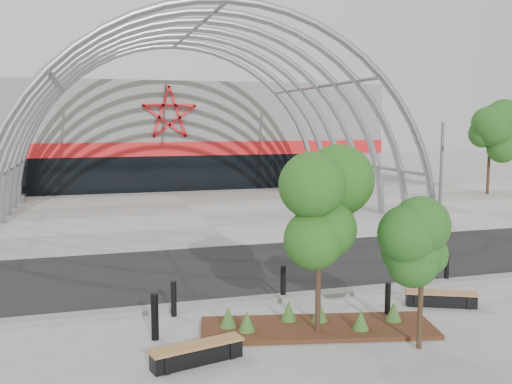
# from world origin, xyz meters

# --- Properties ---
(ground) EXTENTS (140.00, 140.00, 0.00)m
(ground) POSITION_xyz_m (0.00, 0.00, 0.00)
(ground) COLOR gray
(ground) RESTS_ON ground
(road) EXTENTS (140.00, 7.00, 0.02)m
(road) POSITION_xyz_m (0.00, 3.50, 0.01)
(road) COLOR black
(road) RESTS_ON ground
(forecourt) EXTENTS (60.00, 17.00, 0.04)m
(forecourt) POSITION_xyz_m (0.00, 15.50, 0.02)
(forecourt) COLOR #9B958D
(forecourt) RESTS_ON ground
(kerb) EXTENTS (60.00, 0.50, 0.12)m
(kerb) POSITION_xyz_m (0.00, -0.25, 0.06)
(kerb) COLOR slate
(kerb) RESTS_ON ground
(arena_building) EXTENTS (34.00, 15.24, 8.00)m
(arena_building) POSITION_xyz_m (0.00, 33.45, 3.99)
(arena_building) COLOR slate
(arena_building) RESTS_ON ground
(vault_canopy) EXTENTS (20.80, 15.80, 20.36)m
(vault_canopy) POSITION_xyz_m (0.00, 15.50, 0.02)
(vault_canopy) COLOR #93979C
(vault_canopy) RESTS_ON ground
(planting_bed) EXTENTS (5.96, 2.92, 0.60)m
(planting_bed) POSITION_xyz_m (-0.49, -2.73, 0.14)
(planting_bed) COLOR #391A11
(planting_bed) RESTS_ON ground
(signal_pole) EXTENTS (0.14, 0.71, 5.07)m
(signal_pole) POSITION_xyz_m (9.88, 7.35, 2.65)
(signal_pole) COLOR slate
(signal_pole) RESTS_ON ground
(street_tree_0) EXTENTS (1.80, 1.80, 4.10)m
(street_tree_0) POSITION_xyz_m (-0.54, -3.07, 2.95)
(street_tree_0) COLOR #311C18
(street_tree_0) RESTS_ON ground
(street_tree_1) EXTENTS (1.46, 1.46, 3.45)m
(street_tree_1) POSITION_xyz_m (1.34, -4.48, 2.48)
(street_tree_1) COLOR black
(street_tree_1) RESTS_ON ground
(bench_0) EXTENTS (2.10, 0.94, 0.43)m
(bench_0) POSITION_xyz_m (-3.62, -3.85, 0.21)
(bench_0) COLOR black
(bench_0) RESTS_ON ground
(bench_1) EXTENTS (1.94, 1.18, 0.41)m
(bench_1) POSITION_xyz_m (3.57, -2.05, 0.20)
(bench_1) COLOR black
(bench_1) RESTS_ON ground
(bollard_0) EXTENTS (0.18, 0.18, 1.11)m
(bollard_0) POSITION_xyz_m (-4.32, -2.26, 0.55)
(bollard_0) COLOR black
(bollard_0) RESTS_ON ground
(bollard_1) EXTENTS (0.15, 0.15, 0.94)m
(bollard_1) POSITION_xyz_m (-3.66, -0.77, 0.47)
(bollard_1) COLOR black
(bollard_1) RESTS_ON ground
(bollard_2) EXTENTS (0.15, 0.15, 0.97)m
(bollard_2) POSITION_xyz_m (-0.41, -0.16, 0.48)
(bollard_2) COLOR black
(bollard_2) RESTS_ON ground
(bollard_3) EXTENTS (0.15, 0.15, 0.93)m
(bollard_3) POSITION_xyz_m (1.67, -2.47, 0.47)
(bollard_3) COLOR black
(bollard_3) RESTS_ON ground
(bollard_4) EXTENTS (0.14, 0.14, 0.89)m
(bollard_4) POSITION_xyz_m (5.15, -0.03, 0.44)
(bollard_4) COLOR black
(bollard_4) RESTS_ON ground
(bg_tree_1) EXTENTS (2.70, 2.70, 5.91)m
(bg_tree_1) POSITION_xyz_m (21.00, 18.00, 4.25)
(bg_tree_1) COLOR black
(bg_tree_1) RESTS_ON ground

